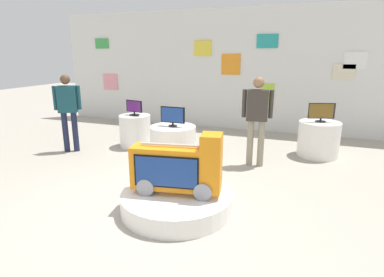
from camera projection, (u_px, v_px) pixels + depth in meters
The scene contains 12 objects.
ground_plane at pixel (148, 212), 4.32m from camera, with size 30.00×30.00×0.00m, color #A8A091.
back_wall_display at pixel (238, 70), 8.67m from camera, with size 10.93×0.13×3.25m.
main_display_pedestal at pixel (177, 201), 4.33m from camera, with size 1.51×1.51×0.26m, color white.
novelty_firetruck_tv at pixel (178, 169), 4.20m from camera, with size 1.23×0.54×0.84m.
display_pedestal_left_rear at pixel (135, 131), 7.26m from camera, with size 0.70×0.70×0.72m, color white.
tv_on_left_rear at pixel (134, 108), 7.12m from camera, with size 0.43×0.23×0.34m.
display_pedestal_center_rear at pixel (173, 144), 6.18m from camera, with size 0.88×0.88×0.72m, color white.
tv_on_center_rear at pixel (173, 116), 6.03m from camera, with size 0.49×0.16×0.38m.
display_pedestal_right_rear at pixel (319, 139), 6.57m from camera, with size 0.83×0.83×0.72m, color white.
tv_on_right_rear at pixel (321, 112), 6.42m from camera, with size 0.51×0.21×0.39m.
shopper_browsing_near_truck at pixel (257, 115), 5.84m from camera, with size 0.56×0.25×1.67m.
shopper_browsing_rear at pixel (68, 107), 6.73m from camera, with size 0.49×0.36×1.65m.
Camera 1 is at (1.94, -3.45, 2.08)m, focal length 29.80 mm.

